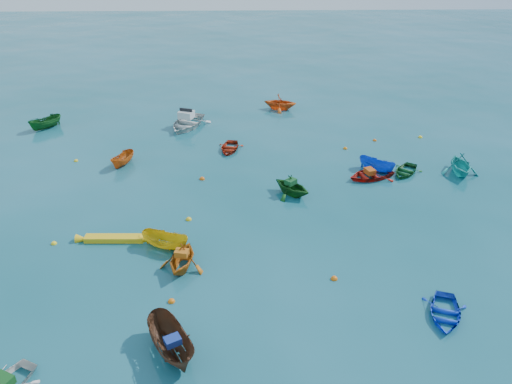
{
  "coord_description": "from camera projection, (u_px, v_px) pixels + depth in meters",
  "views": [
    {
      "loc": [
        -0.81,
        -22.92,
        15.7
      ],
      "look_at": [
        0.0,
        5.0,
        0.4
      ],
      "focal_mm": 35.0,
      "sensor_mm": 36.0,
      "label": 1
    }
  ],
  "objects": [
    {
      "name": "buoy_or_d",
      "position": [
        345.0,
        149.0,
        38.83
      ],
      "size": [
        0.34,
        0.34,
        0.34
      ],
      "primitive_type": "sphere",
      "color": "orange",
      "rests_on": "ground"
    },
    {
      "name": "buoy_ye_b",
      "position": [
        54.0,
        244.0,
        27.46
      ],
      "size": [
        0.32,
        0.32,
        0.32
      ],
      "primitive_type": "sphere",
      "color": "yellow",
      "rests_on": "ground"
    },
    {
      "name": "tarp_green_b",
      "position": [
        291.0,
        182.0,
        32.05
      ],
      "size": [
        0.86,
        0.86,
        0.34
      ],
      "primitive_type": "cube",
      "rotation": [
        0.0,
        0.0,
        0.79
      ],
      "color": "#134E22",
      "rests_on": "dinghy_green_n"
    },
    {
      "name": "ground",
      "position": [
        259.0,
        242.0,
        27.66
      ],
      "size": [
        160.0,
        160.0,
        0.0
      ],
      "primitive_type": "plane",
      "color": "#0B4850",
      "rests_on": "ground"
    },
    {
      "name": "sampan_green_far",
      "position": [
        47.0,
        128.0,
        42.62
      ],
      "size": [
        2.77,
        2.97,
        1.14
      ],
      "primitive_type": "imported",
      "rotation": [
        0.0,
        0.0,
        -0.71
      ],
      "color": "#13551B",
      "rests_on": "ground"
    },
    {
      "name": "buoy_ye_c",
      "position": [
        189.0,
        220.0,
        29.66
      ],
      "size": [
        0.35,
        0.35,
        0.35
      ],
      "primitive_type": "sphere",
      "color": "gold",
      "rests_on": "ground"
    },
    {
      "name": "dinghy_blue_se",
      "position": [
        444.0,
        316.0,
        22.46
      ],
      "size": [
        2.83,
        3.33,
        0.59
      ],
      "primitive_type": "imported",
      "rotation": [
        0.0,
        0.0,
        -0.33
      ],
      "color": "#103AC9",
      "rests_on": "ground"
    },
    {
      "name": "kayak_yellow",
      "position": [
        115.0,
        241.0,
        27.73
      ],
      "size": [
        3.98,
        0.71,
        0.4
      ],
      "primitive_type": null,
      "rotation": [
        0.0,
        0.0,
        1.54
      ],
      "color": "gold",
      "rests_on": "ground"
    },
    {
      "name": "buoy_or_e",
      "position": [
        375.0,
        141.0,
        40.25
      ],
      "size": [
        0.31,
        0.31,
        0.31
      ],
      "primitive_type": "sphere",
      "color": "#E05B0C",
      "rests_on": "ground"
    },
    {
      "name": "buoy_ye_a",
      "position": [
        140.0,
        242.0,
        27.6
      ],
      "size": [
        0.32,
        0.32,
        0.32
      ],
      "primitive_type": "sphere",
      "color": "yellow",
      "rests_on": "ground"
    },
    {
      "name": "buoy_or_c",
      "position": [
        202.0,
        179.0,
        34.28
      ],
      "size": [
        0.37,
        0.37,
        0.37
      ],
      "primitive_type": "sphere",
      "color": "#D5550B",
      "rests_on": "ground"
    },
    {
      "name": "tarp_blue_a",
      "position": [
        173.0,
        341.0,
        20.01
      ],
      "size": [
        0.8,
        0.73,
        0.31
      ],
      "primitive_type": "cube",
      "rotation": [
        0.0,
        0.0,
        0.49
      ],
      "color": "navy",
      "rests_on": "sampan_brown_mid"
    },
    {
      "name": "tarp_green_a",
      "position": [
        3.0,
        381.0,
        18.75
      ],
      "size": [
        0.92,
        0.84,
        0.36
      ],
      "primitive_type": "cube",
      "rotation": [
        0.0,
        0.0,
        -0.46
      ],
      "color": "#134C1A",
      "rests_on": "dinghy_white_near"
    },
    {
      "name": "tarp_orange_a",
      "position": [
        182.0,
        253.0,
        25.21
      ],
      "size": [
        0.76,
        0.63,
        0.32
      ],
      "primitive_type": "cube",
      "rotation": [
        0.0,
        0.0,
        -0.2
      ],
      "color": "#C66314",
      "rests_on": "dinghy_orange_w"
    },
    {
      "name": "buoy_ye_d",
      "position": [
        76.0,
        161.0,
        36.86
      ],
      "size": [
        0.31,
        0.31,
        0.31
      ],
      "primitive_type": "sphere",
      "color": "yellow",
      "rests_on": "ground"
    },
    {
      "name": "sampan_blue_far",
      "position": [
        376.0,
        171.0,
        35.39
      ],
      "size": [
        2.76,
        2.61,
        1.07
      ],
      "primitive_type": "imported",
      "rotation": [
        0.0,
        0.0,
        0.85
      ],
      "color": "blue",
      "rests_on": "ground"
    },
    {
      "name": "dinghy_red_far",
      "position": [
        229.0,
        150.0,
        38.63
      ],
      "size": [
        2.39,
        3.04,
        0.57
      ],
      "primitive_type": "imported",
      "rotation": [
        0.0,
        0.0,
        -0.16
      ],
      "color": "#A5240D",
      "rests_on": "ground"
    },
    {
      "name": "sampan_orange_n",
      "position": [
        124.0,
        165.0,
        36.3
      ],
      "size": [
        1.8,
        2.7,
        0.98
      ],
      "primitive_type": "imported",
      "rotation": [
        0.0,
        0.0,
        -0.37
      ],
      "color": "#C05512",
      "rests_on": "ground"
    },
    {
      "name": "dinghy_orange_w",
      "position": [
        183.0,
        268.0,
        25.59
      ],
      "size": [
        2.85,
        3.14,
        1.43
      ],
      "primitive_type": "imported",
      "rotation": [
        0.0,
        0.0,
        -0.2
      ],
      "color": "#BC5F11",
      "rests_on": "ground"
    },
    {
      "name": "buoy_or_a",
      "position": [
        171.0,
        302.0,
        23.3
      ],
      "size": [
        0.34,
        0.34,
        0.34
      ],
      "primitive_type": "sphere",
      "color": "orange",
      "rests_on": "ground"
    },
    {
      "name": "dinghy_green_e",
      "position": [
        405.0,
        173.0,
        35.1
      ],
      "size": [
        3.17,
        3.34,
        0.56
      ],
      "primitive_type": "imported",
      "rotation": [
        0.0,
        0.0,
        -0.62
      ],
      "color": "#13521F",
      "rests_on": "ground"
    },
    {
      "name": "buoy_ye_e",
      "position": [
        420.0,
        138.0,
        40.84
      ],
      "size": [
        0.34,
        0.34,
        0.34
      ],
      "primitive_type": "sphere",
      "color": "yellow",
      "rests_on": "ground"
    },
    {
      "name": "sampan_yellow_mid",
      "position": [
        166.0,
        248.0,
        27.13
      ],
      "size": [
        3.0,
        2.07,
        1.09
      ],
      "primitive_type": "imported",
      "rotation": [
        0.0,
        0.0,
        1.17
      ],
      "color": "gold",
      "rests_on": "ground"
    },
    {
      "name": "motorboat_white",
      "position": [
        187.0,
        127.0,
        43.0
      ],
      "size": [
        4.65,
        5.41,
        1.55
      ],
      "primitive_type": "imported",
      "rotation": [
        0.0,
        0.0,
        -0.36
      ],
      "color": "silver",
      "rests_on": "ground"
    },
    {
      "name": "dinghy_red_ne",
      "position": [
        370.0,
        178.0,
        34.5
      ],
      "size": [
        3.87,
        3.31,
        0.68
      ],
      "primitive_type": "imported",
      "rotation": [
        0.0,
        0.0,
        -1.23
      ],
      "color": "#A1160D",
      "rests_on": "ground"
    },
    {
      "name": "dinghy_orange_far",
      "position": [
        280.0,
        109.0,
        46.94
      ],
      "size": [
        3.54,
        3.24,
        1.58
      ],
      "primitive_type": "imported",
      "rotation": [
        0.0,
        0.0,
        1.32
      ],
      "color": "#DE5514",
      "rests_on": "ground"
    },
    {
      "name": "sampan_brown_mid",
      "position": [
        173.0,
        353.0,
        20.53
      ],
      "size": [
        2.85,
        3.76,
        1.37
      ],
      "primitive_type": "imported",
      "rotation": [
        0.0,
        0.0,
        0.49
      ],
      "color": "#502F1D",
      "rests_on": "ground"
    },
    {
      "name": "tarp_orange_b",
      "position": [
        370.0,
        171.0,
        34.22
      ],
      "size": [
        0.77,
        0.88,
        0.36
      ],
      "primitive_type": "cube",
      "rotation": [
        0.0,
        0.0,
        -1.23
      ],
      "color": "#B14612",
      "rests_on": "dinghy_red_ne"
    },
    {
      "name": "dinghy_cyan_se",
      "position": [
        459.0,
        173.0,
        35.11
      ],
      "size": [
        2.78,
        3.16,
        1.57
      ],
      "primitive_type": "imported",
      "rotation": [
        0.0,
        0.0,
        -0.08
      ],
      "color": "#1BA9A4",
      "rests_on": "ground"
    },
    {
      "name": "buoy_or_b",
      "position": [
        334.0,
        279.0,
        24.78
      ],
      "size": [
        0.35,
        0.35,
        0.35
      ],
      "primitive_type": "sphere",
      "color": "#DA5E0B",
      "rests_on": "ground"
    },
    {
      "name": "dinghy_green_n",
      "position": [
        292.0,
        194.0,
        32.42
      ],
      "size": [
        3.58,
        3.58,
        1.43
      ],
      "primitive_type": "imported",
      "rotation": [
        0.0,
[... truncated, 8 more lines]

